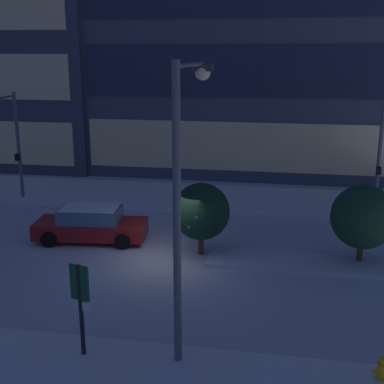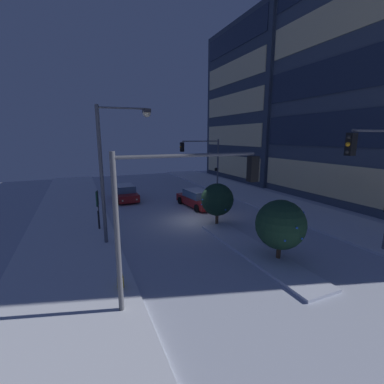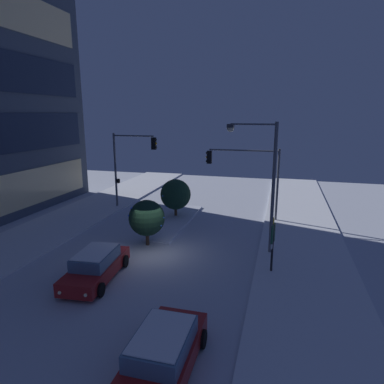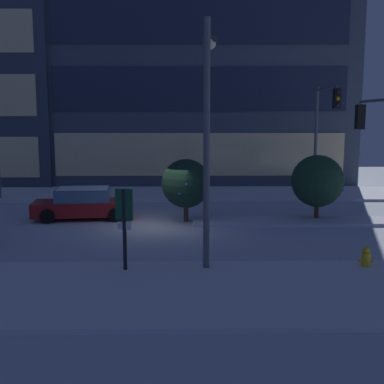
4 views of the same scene
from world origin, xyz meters
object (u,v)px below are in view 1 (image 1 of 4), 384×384
parking_info_sign (80,300)px  car_far (91,225)px  decorated_tree_median (363,217)px  street_lamp_arched (185,170)px  fire_hydrant (382,371)px  decorated_tree_left_of_median (201,212)px

parking_info_sign → car_far: bearing=33.8°
car_far → decorated_tree_median: bearing=171.4°
decorated_tree_median → parking_info_sign: bearing=-135.7°
parking_info_sign → street_lamp_arched: bearing=-55.4°
fire_hydrant → street_lamp_arched: bearing=171.6°
street_lamp_arched → decorated_tree_left_of_median: bearing=10.2°
fire_hydrant → decorated_tree_median: decorated_tree_median is taller
car_far → parking_info_sign: parking_info_sign is taller
parking_info_sign → decorated_tree_left_of_median: bearing=0.5°
decorated_tree_median → decorated_tree_left_of_median: size_ratio=1.06×
decorated_tree_left_of_median → decorated_tree_median: bearing=1.0°
car_far → fire_hydrant: bearing=136.5°
car_far → decorated_tree_left_of_median: decorated_tree_left_of_median is taller
parking_info_sign → decorated_tree_left_of_median: size_ratio=0.91×
decorated_tree_median → street_lamp_arched: bearing=-128.4°
decorated_tree_median → decorated_tree_left_of_median: decorated_tree_median is taller
decorated_tree_median → decorated_tree_left_of_median: (-6.12, -0.10, -0.09)m
car_far → decorated_tree_median: 11.09m
street_lamp_arched → decorated_tree_left_of_median: street_lamp_arched is taller
street_lamp_arched → parking_info_sign: (-2.58, -0.95, -3.32)m
decorated_tree_left_of_median → car_far: bearing=171.8°
parking_info_sign → decorated_tree_left_of_median: (1.92, 7.73, 0.08)m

